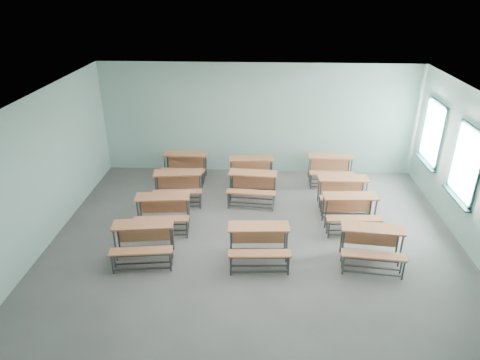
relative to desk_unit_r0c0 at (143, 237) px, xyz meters
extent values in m
cube|color=slate|center=(2.27, 0.58, -0.53)|extent=(9.00, 8.00, 0.02)
cube|color=white|center=(2.27, 0.58, 2.69)|extent=(9.00, 8.00, 0.02)
cube|color=#9FC7BC|center=(2.27, 4.59, 1.08)|extent=(9.00, 0.02, 3.20)
cube|color=#9FC7BC|center=(2.27, -3.43, 1.08)|extent=(9.00, 0.02, 3.20)
cube|color=#9FC7BC|center=(-2.24, 0.58, 1.08)|extent=(0.02, 8.00, 3.20)
cube|color=#194746|center=(6.74, 3.38, 0.41)|extent=(0.06, 1.20, 0.06)
cube|color=#194746|center=(6.74, 3.38, 1.95)|extent=(0.06, 1.20, 0.06)
cube|color=#194746|center=(6.74, 2.81, 1.18)|extent=(0.06, 0.06, 1.60)
cube|color=#194746|center=(6.74, 3.95, 1.18)|extent=(0.06, 0.06, 1.60)
cube|color=#194746|center=(6.74, 3.38, 1.18)|extent=(0.04, 0.04, 1.48)
cube|color=#194746|center=(6.74, 3.38, 1.18)|extent=(0.04, 1.08, 0.04)
cube|color=#194746|center=(6.70, 3.38, 0.35)|extent=(0.14, 1.28, 0.04)
cube|color=white|center=(6.76, 3.38, 1.18)|extent=(0.01, 1.08, 1.48)
cube|color=#194746|center=(6.74, 1.38, 0.41)|extent=(0.06, 1.20, 0.06)
cube|color=#194746|center=(6.74, 1.38, 1.95)|extent=(0.06, 1.20, 0.06)
cube|color=#194746|center=(6.74, 0.81, 1.18)|extent=(0.06, 0.06, 1.60)
cube|color=#194746|center=(6.74, 1.95, 1.18)|extent=(0.06, 0.06, 1.60)
cube|color=#194746|center=(6.74, 1.38, 1.18)|extent=(0.04, 0.04, 1.48)
cube|color=#194746|center=(6.74, 1.38, 1.18)|extent=(0.04, 1.08, 0.04)
cube|color=#194746|center=(6.70, 1.38, 0.35)|extent=(0.14, 1.28, 0.04)
cube|color=white|center=(6.76, 1.38, 1.18)|extent=(0.01, 1.08, 1.48)
cube|color=#B86A42|center=(-0.01, 0.11, 0.23)|extent=(1.27, 0.56, 0.04)
cube|color=#B86A42|center=(-0.04, 0.30, -0.08)|extent=(1.16, 0.17, 0.42)
cylinder|color=#3C3E41|center=(-0.55, -0.12, -0.15)|extent=(0.04, 0.04, 0.73)
cylinder|color=#3C3E41|center=(0.57, 0.02, -0.15)|extent=(0.04, 0.04, 0.73)
cylinder|color=#3C3E41|center=(-0.59, 0.20, -0.15)|extent=(0.04, 0.04, 0.73)
cylinder|color=#3C3E41|center=(0.52, 0.34, -0.15)|extent=(0.04, 0.04, 0.73)
cube|color=#3C3E41|center=(0.01, -0.05, -0.41)|extent=(1.12, 0.17, 0.03)
cube|color=#3C3E41|center=(-0.03, 0.27, -0.41)|extent=(1.12, 0.17, 0.03)
cube|color=#B86A42|center=(0.05, -0.38, -0.07)|extent=(1.25, 0.41, 0.04)
cylinder|color=#3C3E41|center=(-0.50, -0.55, -0.30)|extent=(0.04, 0.04, 0.43)
cylinder|color=#3C3E41|center=(0.62, -0.40, -0.30)|extent=(0.04, 0.04, 0.43)
cylinder|color=#3C3E41|center=(-0.52, -0.35, -0.30)|extent=(0.04, 0.04, 0.43)
cylinder|color=#3C3E41|center=(0.59, -0.21, -0.30)|extent=(0.04, 0.04, 0.43)
cube|color=#3C3E41|center=(0.06, -0.47, -0.43)|extent=(1.12, 0.17, 0.03)
cube|color=#3C3E41|center=(0.04, -0.28, -0.43)|extent=(1.12, 0.17, 0.03)
cube|color=#B86A42|center=(2.34, 0.14, 0.23)|extent=(1.25, 0.48, 0.04)
cube|color=#B86A42|center=(2.33, 0.33, -0.08)|extent=(1.17, 0.09, 0.42)
cylinder|color=#3C3E41|center=(1.79, -0.05, -0.15)|extent=(0.04, 0.04, 0.73)
cylinder|color=#3C3E41|center=(2.91, 0.01, -0.15)|extent=(0.04, 0.04, 0.73)
cylinder|color=#3C3E41|center=(1.77, 0.27, -0.15)|extent=(0.04, 0.04, 0.73)
cylinder|color=#3C3E41|center=(2.90, 0.34, -0.15)|extent=(0.04, 0.04, 0.73)
cube|color=#3C3E41|center=(2.35, -0.02, -0.41)|extent=(1.13, 0.09, 0.03)
cube|color=#3C3E41|center=(2.33, 0.31, -0.41)|extent=(1.13, 0.09, 0.03)
cube|color=#B86A42|center=(2.37, -0.35, -0.07)|extent=(1.24, 0.33, 0.04)
cylinder|color=#3C3E41|center=(1.81, -0.48, -0.30)|extent=(0.04, 0.04, 0.43)
cylinder|color=#3C3E41|center=(2.94, -0.41, -0.30)|extent=(0.04, 0.04, 0.43)
cylinder|color=#3C3E41|center=(1.80, -0.28, -0.30)|extent=(0.04, 0.04, 0.43)
cylinder|color=#3C3E41|center=(2.93, -0.22, -0.30)|extent=(0.04, 0.04, 0.43)
cube|color=#3C3E41|center=(2.38, -0.45, -0.43)|extent=(1.13, 0.09, 0.03)
cube|color=#3C3E41|center=(2.36, -0.25, -0.43)|extent=(1.13, 0.09, 0.03)
cube|color=#B86A42|center=(4.62, 0.19, 0.23)|extent=(1.27, 0.53, 0.04)
cube|color=#B86A42|center=(4.64, 0.38, -0.08)|extent=(1.16, 0.14, 0.42)
cylinder|color=#3C3E41|center=(4.05, 0.09, -0.15)|extent=(0.04, 0.04, 0.73)
cylinder|color=#3C3E41|center=(5.17, -0.03, -0.15)|extent=(0.04, 0.04, 0.73)
cylinder|color=#3C3E41|center=(4.08, 0.42, -0.15)|extent=(0.04, 0.04, 0.73)
cylinder|color=#3C3E41|center=(5.20, 0.30, -0.15)|extent=(0.04, 0.04, 0.73)
cube|color=#3C3E41|center=(4.61, 0.03, -0.41)|extent=(1.12, 0.15, 0.03)
cube|color=#3C3E41|center=(4.64, 0.36, -0.41)|extent=(1.12, 0.15, 0.03)
cube|color=#B86A42|center=(4.57, -0.29, -0.07)|extent=(1.25, 0.38, 0.04)
cylinder|color=#3C3E41|center=(4.00, -0.33, -0.30)|extent=(0.04, 0.04, 0.43)
cylinder|color=#3C3E41|center=(5.12, -0.45, -0.30)|extent=(0.04, 0.04, 0.43)
cylinder|color=#3C3E41|center=(4.02, -0.14, -0.30)|extent=(0.04, 0.04, 0.43)
cylinder|color=#3C3E41|center=(5.14, -0.26, -0.30)|extent=(0.04, 0.04, 0.43)
cube|color=#3C3E41|center=(4.56, -0.39, -0.43)|extent=(1.12, 0.15, 0.03)
cube|color=#3C3E41|center=(4.58, -0.20, -0.43)|extent=(1.12, 0.15, 0.03)
cube|color=#B86A42|center=(0.13, 1.32, 0.23)|extent=(1.26, 0.53, 0.04)
cube|color=#B86A42|center=(0.11, 1.51, -0.08)|extent=(1.16, 0.14, 0.42)
cylinder|color=#3C3E41|center=(-0.42, 1.10, -0.15)|extent=(0.04, 0.04, 0.73)
cylinder|color=#3C3E41|center=(0.71, 1.22, -0.15)|extent=(0.04, 0.04, 0.73)
cylinder|color=#3C3E41|center=(-0.45, 1.43, -0.15)|extent=(0.04, 0.04, 0.73)
cylinder|color=#3C3E41|center=(0.67, 1.54, -0.15)|extent=(0.04, 0.04, 0.73)
cube|color=#3C3E41|center=(0.15, 1.16, -0.41)|extent=(1.12, 0.14, 0.03)
cube|color=#3C3E41|center=(0.11, 1.49, -0.41)|extent=(1.12, 0.14, 0.03)
cube|color=#B86A42|center=(0.18, 0.84, -0.07)|extent=(1.25, 0.38, 0.04)
cylinder|color=#3C3E41|center=(-0.37, 0.68, -0.30)|extent=(0.04, 0.04, 0.43)
cylinder|color=#3C3E41|center=(0.75, 0.80, -0.30)|extent=(0.04, 0.04, 0.43)
cylinder|color=#3C3E41|center=(-0.39, 0.88, -0.30)|extent=(0.04, 0.04, 0.43)
cylinder|color=#3C3E41|center=(0.73, 0.99, -0.30)|extent=(0.04, 0.04, 0.43)
cube|color=#3C3E41|center=(0.19, 0.74, -0.43)|extent=(1.12, 0.14, 0.03)
cube|color=#3C3E41|center=(0.17, 0.93, -0.43)|extent=(1.12, 0.14, 0.03)
cube|color=#B86A42|center=(4.43, 1.57, 0.23)|extent=(1.25, 0.48, 0.04)
cube|color=#B86A42|center=(4.42, 1.76, -0.08)|extent=(1.17, 0.08, 0.42)
cylinder|color=#3C3E41|center=(3.88, 1.38, -0.15)|extent=(0.04, 0.04, 0.73)
cylinder|color=#3C3E41|center=(5.00, 1.44, -0.15)|extent=(0.04, 0.04, 0.73)
cylinder|color=#3C3E41|center=(3.86, 1.70, -0.15)|extent=(0.04, 0.04, 0.73)
cylinder|color=#3C3E41|center=(4.98, 1.77, -0.15)|extent=(0.04, 0.04, 0.73)
cube|color=#3C3E41|center=(4.44, 1.41, -0.41)|extent=(1.13, 0.09, 0.03)
cube|color=#3C3E41|center=(4.42, 1.74, -0.41)|extent=(1.13, 0.09, 0.03)
cube|color=#B86A42|center=(4.46, 1.08, -0.07)|extent=(1.24, 0.32, 0.04)
cylinder|color=#3C3E41|center=(3.90, 0.95, -0.30)|extent=(0.04, 0.04, 0.43)
cylinder|color=#3C3E41|center=(5.03, 1.01, -0.30)|extent=(0.04, 0.04, 0.43)
cylinder|color=#3C3E41|center=(3.89, 1.15, -0.30)|extent=(0.04, 0.04, 0.43)
cylinder|color=#3C3E41|center=(5.02, 1.21, -0.30)|extent=(0.04, 0.04, 0.43)
cube|color=#3C3E41|center=(4.46, 0.98, -0.43)|extent=(1.13, 0.09, 0.03)
cube|color=#3C3E41|center=(4.45, 1.18, -0.43)|extent=(1.13, 0.09, 0.03)
cube|color=#B86A42|center=(0.23, 2.65, 0.23)|extent=(1.27, 0.55, 0.04)
cube|color=#B86A42|center=(0.21, 2.84, -0.08)|extent=(1.16, 0.15, 0.42)
cylinder|color=#3C3E41|center=(-0.31, 2.43, -0.15)|extent=(0.04, 0.04, 0.73)
cylinder|color=#3C3E41|center=(0.81, 2.56, -0.15)|extent=(0.04, 0.04, 0.73)
cylinder|color=#3C3E41|center=(-0.34, 2.75, -0.15)|extent=(0.04, 0.04, 0.73)
cylinder|color=#3C3E41|center=(0.78, 2.88, -0.15)|extent=(0.04, 0.04, 0.73)
cube|color=#3C3E41|center=(0.25, 2.49, -0.41)|extent=(1.12, 0.16, 0.03)
cube|color=#3C3E41|center=(0.22, 2.82, -0.41)|extent=(1.12, 0.16, 0.03)
cube|color=#B86A42|center=(0.29, 2.17, -0.07)|extent=(1.25, 0.39, 0.04)
cylinder|color=#3C3E41|center=(-0.26, 2.01, -0.30)|extent=(0.04, 0.04, 0.43)
cylinder|color=#3C3E41|center=(0.86, 2.13, -0.30)|extent=(0.04, 0.04, 0.43)
cylinder|color=#3C3E41|center=(-0.28, 2.20, -0.30)|extent=(0.04, 0.04, 0.43)
cylinder|color=#3C3E41|center=(0.84, 2.33, -0.30)|extent=(0.04, 0.04, 0.43)
cube|color=#3C3E41|center=(0.30, 2.07, -0.43)|extent=(1.12, 0.16, 0.03)
cube|color=#3C3E41|center=(0.28, 2.26, -0.43)|extent=(1.12, 0.16, 0.03)
cube|color=#B86A42|center=(2.17, 2.73, 0.23)|extent=(1.26, 0.50, 0.04)
cube|color=#B86A42|center=(2.18, 2.92, -0.08)|extent=(1.17, 0.11, 0.42)
cylinder|color=#3C3E41|center=(1.59, 2.61, -0.15)|extent=(0.04, 0.04, 0.73)
cylinder|color=#3C3E41|center=(2.72, 2.53, -0.15)|extent=(0.04, 0.04, 0.73)
cylinder|color=#3C3E41|center=(1.62, 2.94, -0.15)|extent=(0.04, 0.04, 0.73)
cylinder|color=#3C3E41|center=(2.74, 2.85, -0.15)|extent=(0.04, 0.04, 0.73)
cube|color=#3C3E41|center=(2.16, 2.57, -0.41)|extent=(1.13, 0.12, 0.03)
cube|color=#3C3E41|center=(2.18, 2.90, -0.41)|extent=(1.13, 0.12, 0.03)
cube|color=#B86A42|center=(2.13, 2.24, -0.07)|extent=(1.25, 0.35, 0.04)
cylinder|color=#3C3E41|center=(1.56, 2.19, -0.30)|extent=(0.04, 0.04, 0.43)
cylinder|color=#3C3E41|center=(2.69, 2.10, -0.30)|extent=(0.04, 0.04, 0.43)
cylinder|color=#3C3E41|center=(1.58, 2.38, -0.30)|extent=(0.04, 0.04, 0.43)
cylinder|color=#3C3E41|center=(2.70, 2.30, -0.30)|extent=(0.04, 0.04, 0.43)
cube|color=#3C3E41|center=(2.12, 2.15, -0.43)|extent=(1.13, 0.12, 0.03)
cube|color=#3C3E41|center=(2.14, 2.34, -0.43)|extent=(1.13, 0.12, 0.03)
cube|color=#B86A42|center=(4.43, 2.53, 0.23)|extent=(1.24, 0.43, 0.04)
cube|color=#B86A42|center=(4.42, 2.72, -0.08)|extent=(1.17, 0.04, 0.42)
cylinder|color=#3C3E41|center=(3.87, 2.36, -0.15)|extent=(0.04, 0.04, 0.73)
cylinder|color=#3C3E41|center=(4.99, 2.37, -0.15)|extent=(0.04, 0.04, 0.73)
cylinder|color=#3C3E41|center=(3.86, 2.68, -0.15)|extent=(0.04, 0.04, 0.73)
cylinder|color=#3C3E41|center=(4.99, 2.70, -0.15)|extent=(0.04, 0.04, 0.73)
cube|color=#3C3E41|center=(4.43, 2.36, -0.41)|extent=(1.13, 0.05, 0.03)
cube|color=#3C3E41|center=(4.42, 2.69, -0.41)|extent=(1.13, 0.05, 0.03)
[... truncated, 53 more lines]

